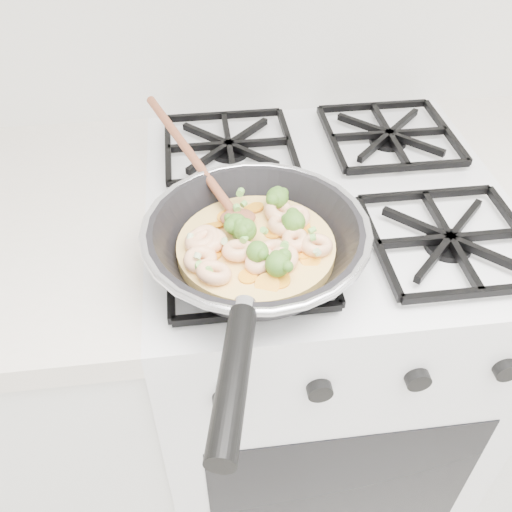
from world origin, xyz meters
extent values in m
cube|color=white|center=(0.00, 1.70, 0.45)|extent=(0.60, 0.60, 0.90)
cube|color=black|center=(0.00, 1.40, 0.45)|extent=(0.48, 0.00, 0.40)
cube|color=black|center=(0.00, 1.70, 0.91)|extent=(0.56, 0.56, 0.02)
torus|color=#BABAC1|center=(-0.14, 1.54, 0.98)|extent=(0.31, 0.31, 0.01)
cylinder|color=black|center=(-0.19, 1.30, 0.98)|extent=(0.07, 0.19, 0.03)
cylinder|color=#FCD06D|center=(-0.14, 1.54, 0.94)|extent=(0.22, 0.22, 0.02)
ellipsoid|color=brown|center=(-0.16, 1.58, 0.96)|extent=(0.06, 0.06, 0.01)
cylinder|color=brown|center=(-0.22, 1.72, 0.99)|extent=(0.13, 0.27, 0.06)
torus|color=#FFC996|center=(-0.20, 1.54, 0.96)|extent=(0.05, 0.05, 0.02)
torus|color=#FFC996|center=(-0.20, 1.47, 0.96)|extent=(0.06, 0.06, 0.02)
torus|color=#FFC996|center=(-0.09, 1.52, 0.96)|extent=(0.05, 0.04, 0.02)
torus|color=#FFC996|center=(-0.14, 1.49, 0.96)|extent=(0.06, 0.06, 0.02)
torus|color=#FFC996|center=(-0.12, 1.50, 0.96)|extent=(0.06, 0.06, 0.03)
torus|color=#FFC996|center=(-0.21, 1.54, 0.96)|extent=(0.07, 0.07, 0.02)
torus|color=#FFC996|center=(-0.17, 1.51, 0.96)|extent=(0.06, 0.06, 0.02)
torus|color=#FFC996|center=(-0.08, 1.57, 0.96)|extent=(0.06, 0.06, 0.02)
torus|color=#FFC996|center=(-0.06, 1.51, 0.96)|extent=(0.06, 0.06, 0.02)
torus|color=#FFC996|center=(-0.21, 1.54, 0.96)|extent=(0.06, 0.05, 0.03)
torus|color=#FFC996|center=(-0.10, 1.59, 0.96)|extent=(0.06, 0.06, 0.03)
torus|color=#FFC996|center=(-0.22, 1.50, 0.96)|extent=(0.07, 0.07, 0.03)
torus|color=#FFC996|center=(-0.10, 1.56, 0.96)|extent=(0.06, 0.06, 0.02)
torus|color=#FFC996|center=(-0.11, 1.49, 0.96)|extent=(0.06, 0.06, 0.02)
ellipsoid|color=#4D812A|center=(-0.10, 1.61, 0.97)|extent=(0.04, 0.04, 0.03)
ellipsoid|color=#4D812A|center=(-0.09, 1.55, 0.97)|extent=(0.04, 0.04, 0.03)
ellipsoid|color=#4D812A|center=(-0.15, 1.54, 0.97)|extent=(0.04, 0.04, 0.03)
ellipsoid|color=#4D812A|center=(-0.14, 1.49, 0.97)|extent=(0.04, 0.04, 0.03)
ellipsoid|color=#4D812A|center=(-0.12, 1.47, 0.97)|extent=(0.04, 0.04, 0.03)
ellipsoid|color=#4D812A|center=(-0.17, 1.55, 0.97)|extent=(0.04, 0.04, 0.03)
cylinder|color=#FFA220|center=(-0.12, 1.46, 0.96)|extent=(0.03, 0.03, 0.01)
cylinder|color=#FFA220|center=(-0.12, 1.51, 0.96)|extent=(0.04, 0.04, 0.01)
cylinder|color=#FFA220|center=(-0.07, 1.56, 0.96)|extent=(0.03, 0.03, 0.01)
cylinder|color=#FFA220|center=(-0.07, 1.49, 0.96)|extent=(0.04, 0.04, 0.01)
cylinder|color=#FFA220|center=(-0.09, 1.60, 0.96)|extent=(0.03, 0.03, 0.00)
cylinder|color=#FFA220|center=(-0.11, 1.55, 0.96)|extent=(0.04, 0.04, 0.00)
cylinder|color=#FFA220|center=(-0.19, 1.58, 0.96)|extent=(0.04, 0.04, 0.01)
cylinder|color=#FFA220|center=(-0.17, 1.59, 0.96)|extent=(0.04, 0.04, 0.00)
cylinder|color=#FFA220|center=(-0.13, 1.61, 0.96)|extent=(0.03, 0.03, 0.01)
cylinder|color=#FFA220|center=(-0.11, 1.50, 0.96)|extent=(0.04, 0.04, 0.01)
cylinder|color=#FFA220|center=(-0.14, 1.45, 0.96)|extent=(0.04, 0.04, 0.01)
cylinder|color=#FFA220|center=(-0.20, 1.52, 0.96)|extent=(0.04, 0.04, 0.01)
cylinder|color=#FFA220|center=(-0.08, 1.50, 0.96)|extent=(0.03, 0.03, 0.01)
cylinder|color=#FFA220|center=(-0.16, 1.47, 0.96)|extent=(0.03, 0.03, 0.00)
cylinder|color=#73BD4B|center=(-0.16, 1.52, 0.97)|extent=(0.01, 0.01, 0.01)
cylinder|color=#BFDA9A|center=(-0.07, 1.49, 0.97)|extent=(0.01, 0.01, 0.01)
cylinder|color=#73BD4B|center=(-0.15, 1.60, 0.97)|extent=(0.01, 0.01, 0.01)
cylinder|color=#73BD4B|center=(-0.09, 1.57, 0.97)|extent=(0.01, 0.01, 0.01)
cylinder|color=#BFDA9A|center=(-0.18, 1.52, 0.97)|extent=(0.01, 0.01, 0.01)
cylinder|color=#73BD4B|center=(-0.22, 1.48, 0.97)|extent=(0.01, 0.01, 0.01)
cylinder|color=#BFDA9A|center=(-0.23, 1.54, 0.97)|extent=(0.01, 0.01, 0.01)
cylinder|color=#73BD4B|center=(-0.13, 1.53, 0.98)|extent=(0.01, 0.01, 0.01)
cylinder|color=#73BD4B|center=(-0.07, 1.51, 0.98)|extent=(0.01, 0.01, 0.01)
cylinder|color=#73BD4B|center=(-0.07, 1.52, 0.98)|extent=(0.01, 0.01, 0.01)
cylinder|color=#73BD4B|center=(-0.11, 1.61, 0.97)|extent=(0.01, 0.01, 0.01)
cylinder|color=#BFDA9A|center=(-0.22, 1.49, 0.98)|extent=(0.01, 0.01, 0.01)
cylinder|color=#73BD4B|center=(-0.16, 1.59, 0.97)|extent=(0.01, 0.01, 0.01)
cylinder|color=#73BD4B|center=(-0.11, 1.50, 0.98)|extent=(0.01, 0.01, 0.01)
cylinder|color=#73BD4B|center=(-0.21, 1.47, 0.97)|extent=(0.01, 0.01, 0.01)
cylinder|color=#73BD4B|center=(-0.15, 1.62, 0.98)|extent=(0.01, 0.01, 0.01)
camera|label=1|loc=(-0.21, 0.97, 1.46)|focal=39.40mm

